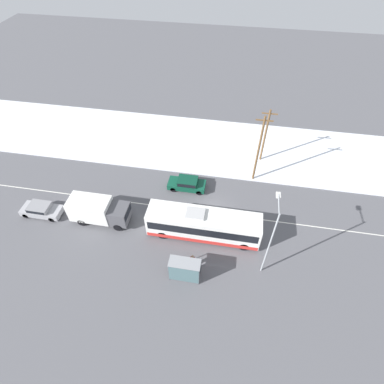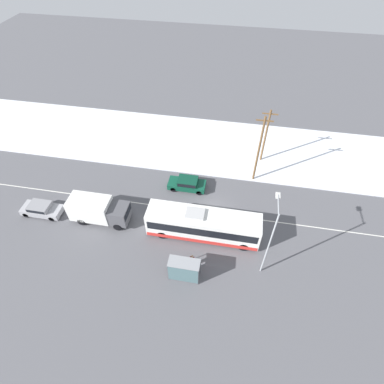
{
  "view_description": "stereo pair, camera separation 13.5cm",
  "coord_description": "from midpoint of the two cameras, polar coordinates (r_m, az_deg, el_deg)",
  "views": [
    {
      "loc": [
        1.4,
        -20.83,
        25.29
      ],
      "look_at": [
        -2.44,
        1.44,
        1.4
      ],
      "focal_mm": 28.0,
      "sensor_mm": 36.0,
      "label": 1
    },
    {
      "loc": [
        1.53,
        -20.81,
        25.29
      ],
      "look_at": [
        -2.44,
        1.44,
        1.4
      ],
      "focal_mm": 28.0,
      "sensor_mm": 36.0,
      "label": 2
    }
  ],
  "objects": [
    {
      "name": "city_bus",
      "position": [
        29.77,
        2.27,
        -6.24
      ],
      "size": [
        11.16,
        2.57,
        3.24
      ],
      "color": "white",
      "rests_on": "ground_plane"
    },
    {
      "name": "parked_car_near_truck",
      "position": [
        35.97,
        -26.69,
        -2.84
      ],
      "size": [
        4.28,
        1.8,
        1.36
      ],
      "color": "#9E9EA3",
      "rests_on": "ground_plane"
    },
    {
      "name": "box_truck",
      "position": [
        32.47,
        -17.34,
        -3.2
      ],
      "size": [
        6.16,
        2.3,
        2.82
      ],
      "color": "silver",
      "rests_on": "ground_plane"
    },
    {
      "name": "ground_plane",
      "position": [
        32.79,
        3.88,
        -4.03
      ],
      "size": [
        120.0,
        120.0,
        0.0
      ],
      "primitive_type": "plane",
      "color": "#56565B"
    },
    {
      "name": "pedestrian_at_stop",
      "position": [
        28.16,
        0.14,
        -12.8
      ],
      "size": [
        0.62,
        0.28,
        1.72
      ],
      "color": "#23232D",
      "rests_on": "ground_plane"
    },
    {
      "name": "sedan_car",
      "position": [
        34.7,
        -0.81,
        1.67
      ],
      "size": [
        4.33,
        1.8,
        1.44
      ],
      "rotation": [
        0.0,
        0.0,
        3.14
      ],
      "color": "#0F4733",
      "rests_on": "ground_plane"
    },
    {
      "name": "utility_pole_snowlot",
      "position": [
        37.66,
        13.95,
        10.39
      ],
      "size": [
        1.8,
        0.24,
        7.31
      ],
      "color": "brown",
      "rests_on": "ground_plane"
    },
    {
      "name": "streetlamp",
      "position": [
        25.54,
        14.95,
        -7.86
      ],
      "size": [
        0.36,
        2.51,
        8.27
      ],
      "color": "#9EA3A8",
      "rests_on": "ground_plane"
    },
    {
      "name": "bus_shelter",
      "position": [
        26.97,
        -1.47,
        -14.55
      ],
      "size": [
        2.79,
        1.2,
        2.4
      ],
      "color": "gray",
      "rests_on": "ground_plane"
    },
    {
      "name": "utility_pole_roadside",
      "position": [
        34.12,
        12.74,
        7.91
      ],
      "size": [
        1.8,
        0.24,
        8.77
      ],
      "color": "brown",
      "rests_on": "ground_plane"
    },
    {
      "name": "lane_marking_center",
      "position": [
        32.79,
        3.88,
        -4.03
      ],
      "size": [
        60.0,
        0.12,
        0.0
      ],
      "color": "silver",
      "rests_on": "ground_plane"
    },
    {
      "name": "snow_lot",
      "position": [
        41.27,
        6.03,
        8.61
      ],
      "size": [
        80.0,
        12.07,
        0.12
      ],
      "color": "silver",
      "rests_on": "ground_plane"
    }
  ]
}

